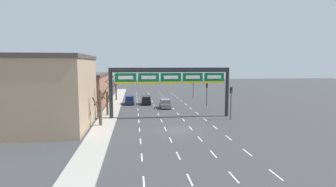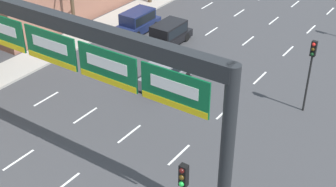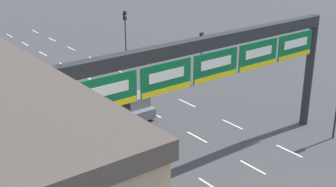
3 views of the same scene
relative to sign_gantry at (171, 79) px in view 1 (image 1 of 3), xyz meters
The scene contains 16 objects.
ground_plane 10.03m from the sign_gantry, 90.00° to the right, with size 220.00×220.00×0.00m, color #3D3D3F.
sidewalk_left 13.89m from the sign_gantry, 140.29° to the right, with size 2.80×110.00×0.15m.
lane_dashes 8.15m from the sign_gantry, 90.00° to the left, with size 10.02×67.00×0.01m.
sign_gantry is the anchor object (origin of this frame).
building_near 17.94m from the sign_gantry, 165.72° to the right, with size 12.02×13.51×9.45m.
building_far 22.20m from the sign_gantry, 137.47° to the left, with size 9.74×18.16×6.42m.
suv_navy 16.72m from the sign_gantry, 114.26° to the left, with size 1.83×4.00×1.79m.
suv_black 15.24m from the sign_gantry, 102.77° to the left, with size 1.89×4.00×1.71m.
suv_grey 10.12m from the sign_gantry, 88.89° to the left, with size 1.86×3.93×1.72m.
traffic_light_near_gantry 24.46m from the sign_gantry, 68.98° to the left, with size 0.30×0.35×4.50m.
traffic_light_mid_block 9.45m from the sign_gantry, 16.70° to the right, with size 0.30×0.35×4.88m.
traffic_light_far_end 14.14m from the sign_gantry, 50.77° to the left, with size 0.30×0.35×4.54m.
tree_bare_closest 11.49m from the sign_gantry, 156.10° to the right, with size 2.05×2.03×5.42m.
tree_bare_second 15.28m from the sign_gantry, 132.26° to the left, with size 2.26×2.08×6.37m.
tree_bare_third 10.71m from the sign_gantry, 164.53° to the left, with size 1.21×1.82×4.31m.
tree_bare_furthest 22.85m from the sign_gantry, 115.26° to the left, with size 1.49×1.49×6.46m.
Camera 1 is at (-5.49, -31.68, 8.28)m, focal length 28.00 mm.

